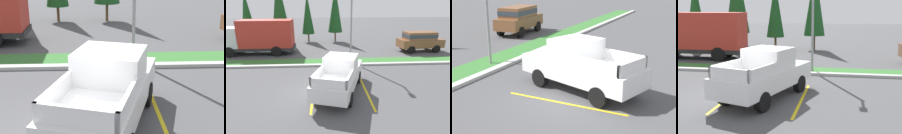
% 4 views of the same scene
% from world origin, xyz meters
% --- Properties ---
extents(ground_plane, '(120.00, 120.00, 0.00)m').
position_xyz_m(ground_plane, '(0.00, 0.00, 0.00)').
color(ground_plane, '#4C4C4F').
extents(parking_line_near, '(0.12, 4.80, 0.01)m').
position_xyz_m(parking_line_near, '(-0.73, 0.14, 0.00)').
color(parking_line_near, yellow).
rests_on(parking_line_near, ground).
extents(parking_line_far, '(0.12, 4.80, 0.01)m').
position_xyz_m(parking_line_far, '(2.37, 0.14, 0.00)').
color(parking_line_far, yellow).
rests_on(parking_line_far, ground).
extents(curb_strip, '(56.00, 0.40, 0.15)m').
position_xyz_m(curb_strip, '(0.00, 5.00, 0.07)').
color(curb_strip, '#B2B2AD').
rests_on(curb_strip, ground).
extents(grass_median, '(56.00, 1.80, 0.06)m').
position_xyz_m(grass_median, '(0.00, 6.10, 0.03)').
color(grass_median, '#387533').
rests_on(grass_median, ground).
extents(pickup_truck_main, '(3.38, 5.55, 2.10)m').
position_xyz_m(pickup_truck_main, '(0.84, 0.19, 1.04)').
color(pickup_truck_main, black).
rests_on(pickup_truck_main, ground).
extents(suv_distant, '(4.75, 2.28, 2.10)m').
position_xyz_m(suv_distant, '(10.03, 9.35, 1.24)').
color(suv_distant, black).
rests_on(suv_distant, ground).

